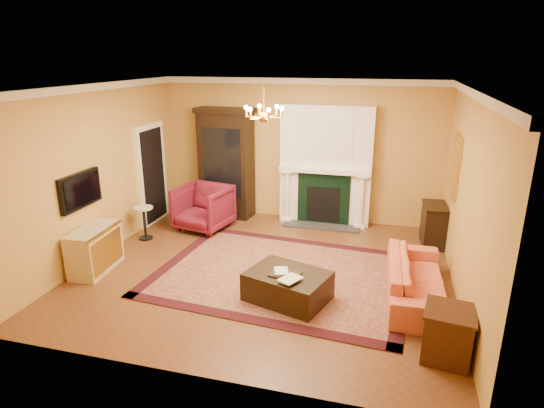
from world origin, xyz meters
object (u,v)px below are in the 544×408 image
(commode, at_px, (95,249))
(coral_sofa, at_px, (417,273))
(end_table, at_px, (448,336))
(china_cabinet, at_px, (226,165))
(wingback_armchair, at_px, (203,206))
(pedestal_table, at_px, (144,221))
(console_table, at_px, (433,226))
(leather_ottoman, at_px, (288,286))

(commode, bearing_deg, coral_sofa, 0.20)
(coral_sofa, xyz_separation_m, end_table, (0.31, -1.39, -0.10))
(china_cabinet, distance_m, commode, 3.49)
(wingback_armchair, xyz_separation_m, commode, (-0.98, -2.25, -0.13))
(pedestal_table, xyz_separation_m, coral_sofa, (5.05, -1.00, 0.02))
(console_table, bearing_deg, pedestal_table, -171.61)
(commode, distance_m, end_table, 5.53)
(china_cabinet, relative_size, commode, 2.29)
(leather_ottoman, bearing_deg, china_cabinet, 140.38)
(coral_sofa, bearing_deg, china_cabinet, 53.19)
(pedestal_table, bearing_deg, china_cabinet, 59.22)
(wingback_armchair, distance_m, leather_ottoman, 3.34)
(pedestal_table, bearing_deg, commode, -93.82)
(coral_sofa, height_order, console_table, coral_sofa)
(leather_ottoman, bearing_deg, console_table, 68.47)
(leather_ottoman, bearing_deg, commode, -164.80)
(end_table, bearing_deg, commode, 169.99)
(china_cabinet, relative_size, coral_sofa, 1.10)
(commode, bearing_deg, pedestal_table, 81.59)
(pedestal_table, bearing_deg, coral_sofa, -11.21)
(end_table, xyz_separation_m, leather_ottoman, (-2.13, 0.84, -0.08))
(wingback_armchair, height_order, end_table, wingback_armchair)
(china_cabinet, height_order, commode, china_cabinet)
(console_table, bearing_deg, end_table, -94.69)
(wingback_armchair, relative_size, coral_sofa, 0.49)
(wingback_armchair, bearing_deg, coral_sofa, -11.89)
(coral_sofa, bearing_deg, leather_ottoman, 104.96)
(console_table, bearing_deg, coral_sofa, -103.33)
(china_cabinet, relative_size, console_table, 2.97)
(pedestal_table, relative_size, console_table, 0.86)
(wingback_armchair, height_order, coral_sofa, wingback_armchair)
(china_cabinet, distance_m, leather_ottoman, 4.08)
(commode, distance_m, leather_ottoman, 3.33)
(commode, relative_size, coral_sofa, 0.48)
(china_cabinet, height_order, end_table, china_cabinet)
(commode, distance_m, coral_sofa, 5.16)
(end_table, height_order, console_table, console_table)
(wingback_armchair, bearing_deg, end_table, -24.01)
(pedestal_table, relative_size, leather_ottoman, 0.58)
(coral_sofa, bearing_deg, wingback_armchair, 64.47)
(leather_ottoman, bearing_deg, coral_sofa, 34.26)
(commode, xyz_separation_m, leather_ottoman, (3.32, -0.12, -0.15))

